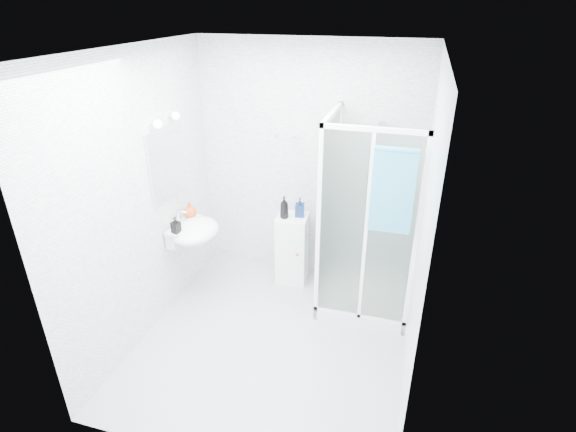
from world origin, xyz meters
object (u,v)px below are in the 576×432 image
(shampoo_bottle_a, at_px, (284,207))
(shower_enclosure, at_px, (358,268))
(storage_cabinet, at_px, (292,249))
(shampoo_bottle_b, at_px, (300,207))
(wall_basin, at_px, (193,231))
(soap_dispenser_black, at_px, (176,225))
(hand_towel, at_px, (393,189))
(soap_dispenser_orange, at_px, (190,210))

(shampoo_bottle_a, bearing_deg, shower_enclosure, -15.02)
(storage_cabinet, relative_size, shampoo_bottle_b, 3.77)
(wall_basin, xyz_separation_m, storage_cabinet, (0.88, 0.59, -0.40))
(shower_enclosure, relative_size, soap_dispenser_black, 11.99)
(storage_cabinet, bearing_deg, shower_enclosure, -24.65)
(hand_towel, bearing_deg, shampoo_bottle_a, 150.72)
(hand_towel, distance_m, shampoo_bottle_b, 1.35)
(hand_towel, height_order, shampoo_bottle_a, hand_towel)
(shower_enclosure, bearing_deg, wall_basin, -169.19)
(hand_towel, xyz_separation_m, shampoo_bottle_b, (-0.97, 0.72, -0.61))
(storage_cabinet, bearing_deg, shampoo_bottle_a, -150.25)
(wall_basin, distance_m, shampoo_bottle_a, 0.98)
(hand_towel, xyz_separation_m, soap_dispenser_black, (-2.00, -0.10, -0.57))
(shampoo_bottle_b, bearing_deg, soap_dispenser_orange, -155.54)
(soap_dispenser_orange, bearing_deg, shower_enclosure, 5.35)
(shower_enclosure, distance_m, shampoo_bottle_a, 1.00)
(shower_enclosure, xyz_separation_m, wall_basin, (-1.66, -0.32, 0.35))
(shampoo_bottle_b, bearing_deg, shampoo_bottle_a, -149.70)
(shower_enclosure, height_order, shampoo_bottle_b, shower_enclosure)
(hand_towel, distance_m, soap_dispenser_black, 2.08)
(hand_towel, bearing_deg, shower_enclosure, 124.27)
(soap_dispenser_orange, bearing_deg, shampoo_bottle_a, 23.45)
(storage_cabinet, distance_m, shampoo_bottle_a, 0.53)
(storage_cabinet, height_order, shampoo_bottle_b, shampoo_bottle_b)
(shampoo_bottle_a, xyz_separation_m, soap_dispenser_orange, (-0.90, -0.39, 0.03))
(shampoo_bottle_a, height_order, shampoo_bottle_b, shampoo_bottle_a)
(soap_dispenser_black, bearing_deg, shampoo_bottle_a, 39.92)
(shampoo_bottle_a, bearing_deg, shampoo_bottle_b, 30.30)
(shower_enclosure, bearing_deg, soap_dispenser_orange, -174.65)
(shampoo_bottle_a, height_order, soap_dispenser_black, shampoo_bottle_a)
(hand_towel, relative_size, soap_dispenser_orange, 4.34)
(soap_dispenser_black, bearing_deg, shower_enclosure, 16.35)
(shampoo_bottle_a, distance_m, soap_dispenser_black, 1.14)
(shampoo_bottle_b, relative_size, soap_dispenser_black, 1.27)
(shower_enclosure, height_order, hand_towel, shower_enclosure)
(shower_enclosure, bearing_deg, soap_dispenser_black, -163.65)
(wall_basin, relative_size, storage_cabinet, 0.70)
(shower_enclosure, xyz_separation_m, hand_towel, (0.27, -0.40, 1.06))
(shampoo_bottle_b, height_order, soap_dispenser_black, soap_dispenser_black)
(soap_dispenser_orange, bearing_deg, hand_towel, -6.68)
(shower_enclosure, bearing_deg, storage_cabinet, 160.19)
(hand_towel, xyz_separation_m, soap_dispenser_orange, (-2.02, 0.24, -0.56))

